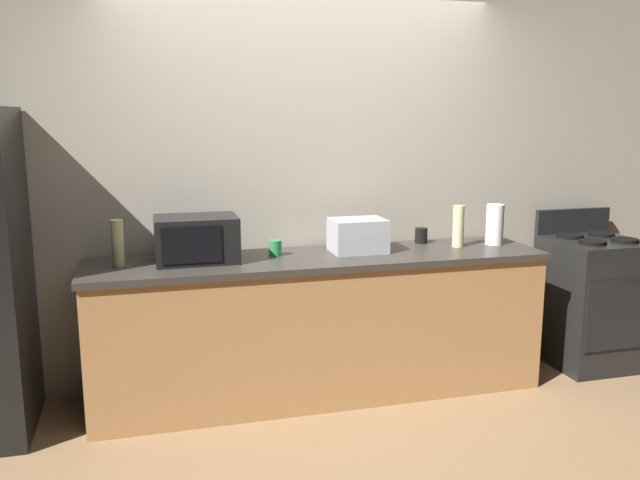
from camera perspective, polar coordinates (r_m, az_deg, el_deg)
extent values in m
plane|color=#93704C|center=(4.00, 1.57, -15.29)|extent=(8.00, 8.00, 0.00)
cube|color=#B2A893|center=(4.39, -1.42, 5.47)|extent=(6.40, 0.10, 2.70)
cube|color=#B27F4C|center=(4.19, 0.00, -7.67)|extent=(2.80, 0.60, 0.86)
cube|color=#38332D|center=(4.07, 0.00, -1.66)|extent=(2.84, 0.64, 0.04)
cube|color=black|center=(5.07, 22.45, -4.98)|extent=(0.60, 0.60, 0.90)
cube|color=black|center=(4.84, 24.65, -5.88)|extent=(0.55, 0.02, 0.48)
cube|color=black|center=(5.18, 21.01, 1.56)|extent=(0.60, 0.04, 0.18)
cylinder|color=black|center=(4.80, 22.49, -0.18)|extent=(0.18, 0.18, 0.02)
cylinder|color=black|center=(4.96, 24.87, -0.02)|extent=(0.18, 0.18, 0.02)
cylinder|color=black|center=(4.99, 20.82, 0.33)|extent=(0.18, 0.18, 0.02)
cylinder|color=black|center=(5.14, 23.16, 0.46)|extent=(0.18, 0.18, 0.02)
cube|color=black|center=(3.96, -10.65, 0.09)|extent=(0.48, 0.34, 0.27)
cube|color=black|center=(3.79, -11.03, -0.41)|extent=(0.34, 0.01, 0.21)
cube|color=#B7BABF|center=(4.18, 3.30, 0.40)|extent=(0.34, 0.26, 0.21)
cylinder|color=white|center=(4.56, 14.88, 1.31)|extent=(0.12, 0.12, 0.27)
cylinder|color=beige|center=(4.42, 11.88, 1.18)|extent=(0.07, 0.07, 0.27)
cylinder|color=beige|center=(3.95, -17.11, -0.25)|extent=(0.07, 0.07, 0.27)
cylinder|color=#2D8C47|center=(4.07, -3.90, -0.69)|extent=(0.08, 0.08, 0.10)
cylinder|color=black|center=(4.51, 8.74, 0.39)|extent=(0.08, 0.08, 0.10)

